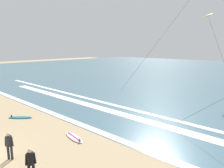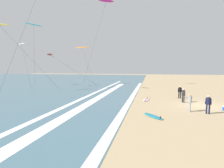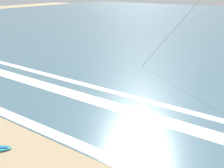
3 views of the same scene
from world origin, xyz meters
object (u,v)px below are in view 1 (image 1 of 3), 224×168
at_px(surfboard_left_pile, 74,137).
at_px(kite_yellow_far_right, 208,16).
at_px(surfboard_foreground_flat, 21,117).
at_px(surfer_left_far, 9,144).
at_px(surfer_background_far, 31,161).

relative_size(surfboard_left_pile, kite_yellow_far_right, 0.20).
xyz_separation_m(surfboard_left_pile, surfboard_foreground_flat, (-6.80, -0.68, 0.00)).
relative_size(surfboard_left_pile, surfboard_foreground_flat, 1.09).
distance_m(surfer_left_far, surfboard_foreground_flat, 7.21).
relative_size(surfer_background_far, surfer_left_far, 1.00).
height_order(surfboard_left_pile, surfboard_foreground_flat, same).
bearing_deg(surfer_left_far, surfer_background_far, -1.15).
bearing_deg(surfboard_left_pile, surfboard_foreground_flat, -174.25).
bearing_deg(surfer_background_far, kite_yellow_far_right, 91.69).
relative_size(surfboard_foreground_flat, kite_yellow_far_right, 0.19).
bearing_deg(surfer_background_far, surfboard_left_pile, 117.02).
relative_size(surfer_background_far, surfboard_left_pile, 0.74).
bearing_deg(surfer_left_far, surfboard_left_pile, 82.96).
height_order(surfboard_foreground_flat, kite_yellow_far_right, kite_yellow_far_right).
xyz_separation_m(surfer_background_far, surfboard_left_pile, (-2.10, 4.12, -0.91)).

